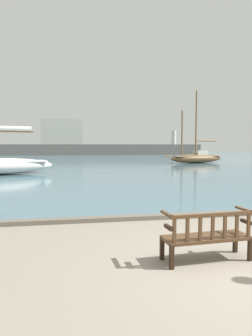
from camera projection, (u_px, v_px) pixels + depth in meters
name	position (u px, v px, depth m)	size (l,w,h in m)	color
ground_plane	(245.00, 275.00, 4.85)	(160.00, 160.00, 0.00)	gray
harbor_water	(90.00, 158.00, 48.04)	(100.00, 80.00, 0.08)	slate
quay_edge_kerb	(169.00, 216.00, 8.62)	(40.00, 0.30, 0.12)	#675F54
park_bench	(207.00, 235.00, 5.41)	(1.63, 0.63, 0.92)	black
sailboat_mid_port	(197.00, 157.00, 34.60)	(7.94, 3.47, 8.24)	brown
far_breakwater	(81.00, 146.00, 62.46)	(50.19, 2.40, 7.45)	#66605B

